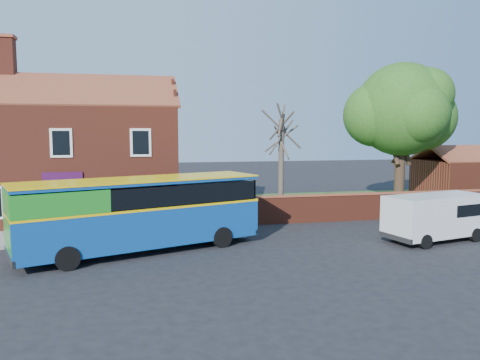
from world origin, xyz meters
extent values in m
plane|color=black|center=(0.00, 0.00, 0.00)|extent=(120.00, 120.00, 0.00)
cube|color=gray|center=(-7.00, 5.75, 0.06)|extent=(18.00, 3.50, 0.12)
cube|color=slate|center=(-7.00, 4.00, 0.07)|extent=(18.00, 0.15, 0.14)
cube|color=#426B28|center=(13.00, 13.00, 0.02)|extent=(26.00, 12.00, 0.04)
cube|color=maroon|center=(-7.00, 11.50, 3.25)|extent=(12.00, 8.00, 6.50)
cube|color=brown|center=(-7.00, 9.50, 7.50)|extent=(12.30, 4.08, 2.16)
cube|color=brown|center=(-7.00, 13.50, 7.50)|extent=(12.30, 4.08, 2.16)
cube|color=maroon|center=(-10.40, 11.50, 9.40)|extent=(0.90, 0.90, 2.20)
cube|color=black|center=(-7.00, 7.47, 4.60)|extent=(1.10, 0.06, 1.50)
cube|color=#4C0F19|center=(-7.00, 7.45, 1.10)|extent=(0.95, 0.04, 2.10)
cube|color=silver|center=(-7.00, 7.47, 1.15)|extent=(1.20, 0.06, 2.30)
cube|color=#370C35|center=(-7.00, 7.44, 2.80)|extent=(2.00, 0.06, 0.60)
cube|color=maroon|center=(13.00, 7.00, 0.75)|extent=(22.00, 0.30, 1.50)
cube|color=brown|center=(13.00, 7.00, 1.55)|extent=(22.00, 0.38, 0.10)
cube|color=maroon|center=(22.00, 13.00, 1.50)|extent=(8.00, 5.00, 3.00)
cube|color=brown|center=(22.00, 14.25, 3.55)|extent=(8.20, 2.56, 1.24)
cube|color=#0D4698|center=(-3.08, 2.34, 1.19)|extent=(10.68, 5.95, 1.66)
cube|color=yellow|center=(-3.08, 2.34, 2.02)|extent=(10.71, 5.98, 0.10)
cube|color=black|center=(-3.08, 2.34, 2.52)|extent=(10.30, 5.83, 0.83)
cube|color=#1F8F23|center=(-6.32, 1.19, 2.52)|extent=(4.22, 3.68, 0.88)
cube|color=#0D4698|center=(-3.08, 2.34, 3.07)|extent=(10.68, 5.95, 0.14)
cube|color=yellow|center=(-3.08, 2.34, 3.15)|extent=(10.74, 6.00, 0.06)
cylinder|color=black|center=(-5.81, 0.07, 0.47)|extent=(0.98, 0.58, 0.94)
cylinder|color=black|center=(-6.63, 2.37, 0.47)|extent=(0.98, 0.58, 0.94)
cylinder|color=black|center=(0.47, 2.31, 0.47)|extent=(0.98, 0.58, 0.94)
cylinder|color=black|center=(-0.35, 4.61, 0.47)|extent=(0.98, 0.58, 0.94)
cube|color=silver|center=(10.59, 1.39, 1.25)|extent=(5.32, 3.06, 1.90)
cube|color=black|center=(12.78, 1.89, 1.55)|extent=(0.46, 1.67, 0.75)
cube|color=black|center=(12.98, 1.94, 0.40)|extent=(0.54, 1.97, 0.24)
cylinder|color=black|center=(9.24, 0.12, 0.33)|extent=(0.69, 0.36, 0.66)
cylinder|color=black|center=(8.82, 1.95, 0.33)|extent=(0.69, 0.36, 0.66)
cylinder|color=black|center=(12.35, 0.83, 0.33)|extent=(0.69, 0.36, 0.66)
cylinder|color=black|center=(11.93, 2.66, 0.33)|extent=(0.69, 0.36, 0.66)
cylinder|color=black|center=(14.74, 11.53, 2.05)|extent=(0.71, 0.71, 4.10)
sphere|color=#3B7725|center=(14.74, 11.53, 6.69)|extent=(6.42, 6.42, 6.42)
sphere|color=#3B7725|center=(16.61, 11.88, 6.15)|extent=(4.64, 4.64, 4.64)
sphere|color=#3B7725|center=(13.05, 12.06, 6.33)|extent=(4.46, 4.46, 4.46)
cylinder|color=#4C4238|center=(5.26, 8.92, 2.97)|extent=(0.34, 0.34, 5.94)
cylinder|color=#4C4238|center=(5.26, 8.92, 5.10)|extent=(0.35, 2.90, 2.34)
cylinder|color=#4C4238|center=(5.26, 8.92, 4.88)|extent=(1.51, 2.14, 2.14)
cylinder|color=#4C4238|center=(5.26, 8.92, 5.31)|extent=(2.43, 1.12, 2.37)
camera|label=1|loc=(-3.09, -18.00, 5.21)|focal=35.00mm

